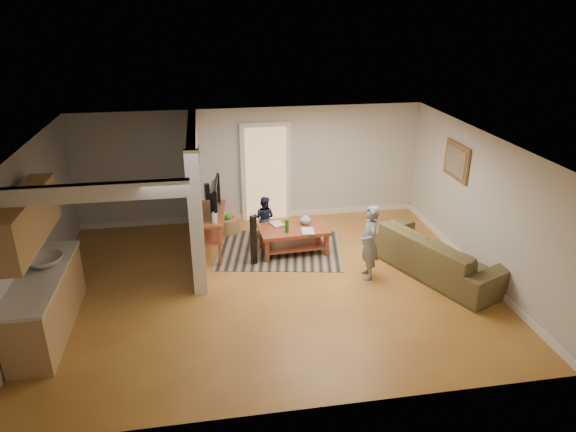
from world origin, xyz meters
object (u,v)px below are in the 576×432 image
Objects in this scene: sofa at (434,272)px; speaker_right at (208,205)px; speaker_left at (254,240)px; toddler at (265,238)px; child at (367,277)px; coffee_table at (294,233)px; tv_console at (212,216)px; toy_basket at (228,224)px.

speaker_right is (-3.99, 2.76, 0.49)m from sofa.
speaker_left is 0.99× the size of speaker_right.
sofa is 3.46m from toddler.
speaker_right is at bearing 31.31° from sofa.
child is (-1.26, 0.05, 0.00)m from sofa.
toddler is at bearing -135.95° from child.
coffee_table is at bearing -133.37° from child.
tv_console is at bearing 171.12° from coffee_table.
coffee_table is at bearing -43.33° from toy_basket.
toy_basket is at bearing 84.45° from speaker_left.
sofa is at bearing -27.63° from coffee_table.
toddler reaches higher than sofa.
tv_console is at bearing -102.71° from speaker_right.
coffee_table is 0.95m from toddler.
child is at bearing 63.90° from sofa.
tv_console reaches higher than toddler.
sofa is 2.65× the size of speaker_right.
speaker_right is (-0.79, 1.89, 0.01)m from speaker_left.
speaker_left is 1.60m from toy_basket.
child is (2.67, -1.44, -0.76)m from tv_console.
tv_console is 3.13m from child.
sofa is at bearing -33.67° from toy_basket.
tv_console is (-3.93, 1.48, 0.76)m from sofa.
coffee_table is 1.61m from tv_console.
child is at bearing -45.17° from toy_basket.
child is 2.49m from toddler.
speaker_left reaches higher than sofa.
coffee_table is at bearing -58.73° from speaker_right.
coffee_table is 2.80× the size of toy_basket.
tv_console reaches higher than coffee_table.
speaker_right is at bearing 136.85° from coffee_table.
sofa is at bearing -35.19° from speaker_left.
coffee_table is at bearing 151.34° from toddler.
toddler is (-2.87, 1.94, 0.00)m from sofa.
speaker_right reaches higher than sofa.
tv_console is at bearing -114.67° from child.
sofa is 4.32m from toy_basket.
sofa is 4.87m from speaker_right.
speaker_left is (-3.20, 0.87, 0.48)m from sofa.
speaker_left is at bearing -82.86° from speaker_right.
toddler is (0.72, -0.45, -0.18)m from toy_basket.
tv_console is 1.38m from toddler.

